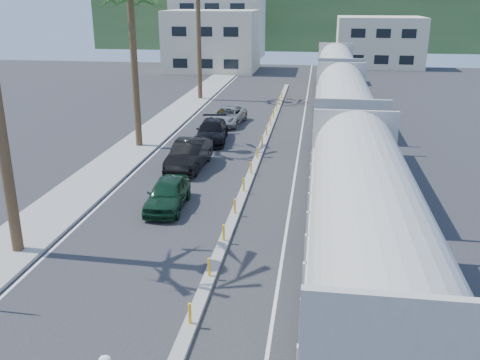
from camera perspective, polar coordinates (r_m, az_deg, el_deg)
name	(u,v)px	position (r m, az deg, el deg)	size (l,w,h in m)	color
sidewalk	(150,135)	(39.94, -9.58, 4.73)	(3.00, 90.00, 0.15)	gray
rails	(335,132)	(41.01, 10.10, 5.01)	(1.56, 100.00, 0.06)	black
median	(257,159)	(33.41, 1.81, 2.20)	(0.45, 60.00, 0.85)	gray
lane_markings	(235,139)	(38.52, -0.51, 4.36)	(9.42, 90.00, 0.01)	silver
freight_train	(340,111)	(34.49, 10.59, 7.25)	(3.00, 60.94, 5.85)	#ADAA9E
buildings	(254,34)	(84.25, 1.54, 15.33)	(38.00, 27.00, 10.00)	beige
hillside	(303,16)	(111.95, 6.78, 16.96)	(80.00, 20.00, 12.00)	#385628
car_lead	(168,194)	(25.99, -7.73, -1.47)	(1.89, 4.33, 1.45)	#11331E
car_second	(189,155)	(31.91, -5.44, 2.71)	(1.96, 5.12, 1.67)	black
car_third	(212,131)	(37.82, -3.02, 5.22)	(2.58, 5.32, 1.49)	black
car_rear	(227,116)	(43.04, -1.35, 6.87)	(2.77, 5.20, 1.39)	#9DA0A2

